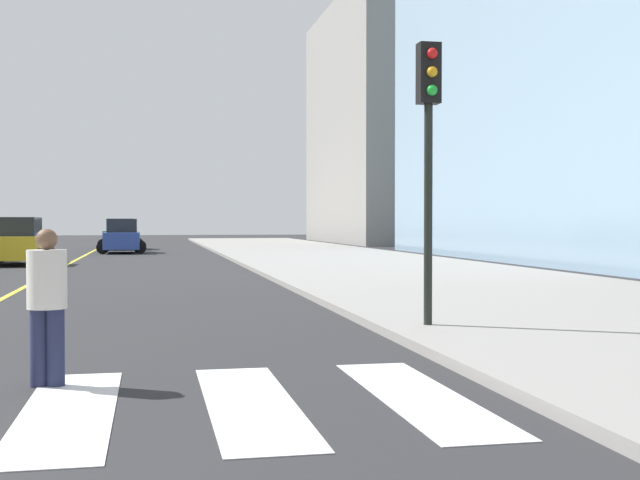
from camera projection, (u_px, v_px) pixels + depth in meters
name	position (u px, v px, depth m)	size (l,w,h in m)	color
sidewalk_kerb_east	(439.00, 279.00, 25.81)	(10.00, 120.00, 0.15)	gray
lane_divider_paint	(81.00, 257.00, 42.99)	(0.16, 80.00, 0.01)	yellow
parking_garage_concrete	(430.00, 125.00, 74.83)	(18.00, 24.00, 20.85)	gray
car_yellow_nearest	(18.00, 243.00, 35.87)	(2.89, 4.59, 2.04)	gold
car_blue_second	(122.00, 237.00, 49.11)	(2.81, 4.48, 2.00)	#2D479E
car_green_third	(121.00, 235.00, 55.48)	(2.88, 4.57, 2.03)	#236B42
traffic_light_near_corner	(429.00, 127.00, 13.86)	(0.36, 0.41, 4.66)	black
pedestrian_crossing	(47.00, 300.00, 9.46)	(0.44, 0.44, 1.79)	#232847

